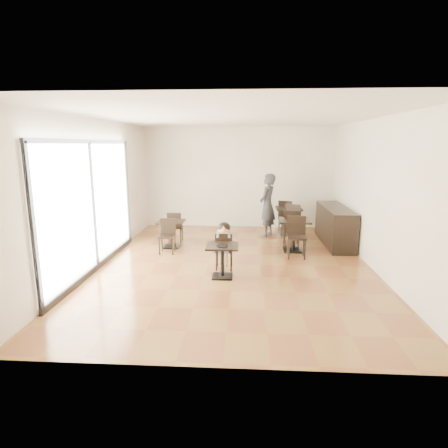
# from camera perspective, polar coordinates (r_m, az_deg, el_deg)

# --- Properties ---
(floor) EXTENTS (6.00, 8.00, 0.01)m
(floor) POSITION_cam_1_polar(r_m,az_deg,el_deg) (8.47, 1.56, -6.16)
(floor) COLOR brown
(floor) RESTS_ON ground
(ceiling) EXTENTS (6.00, 8.00, 0.01)m
(ceiling) POSITION_cam_1_polar(r_m,az_deg,el_deg) (8.07, 1.69, 15.98)
(ceiling) COLOR white
(ceiling) RESTS_ON floor
(wall_back) EXTENTS (6.00, 0.01, 3.20)m
(wall_back) POSITION_cam_1_polar(r_m,az_deg,el_deg) (12.09, 2.28, 7.07)
(wall_back) COLOR white
(wall_back) RESTS_ON floor
(wall_front) EXTENTS (6.00, 0.01, 3.20)m
(wall_front) POSITION_cam_1_polar(r_m,az_deg,el_deg) (4.19, -0.27, -2.42)
(wall_front) COLOR white
(wall_front) RESTS_ON floor
(wall_left) EXTENTS (0.01, 8.00, 3.20)m
(wall_left) POSITION_cam_1_polar(r_m,az_deg,el_deg) (8.75, -18.49, 4.56)
(wall_left) COLOR white
(wall_left) RESTS_ON floor
(wall_right) EXTENTS (0.01, 8.00, 3.20)m
(wall_right) POSITION_cam_1_polar(r_m,az_deg,el_deg) (8.56, 22.18, 4.14)
(wall_right) COLOR white
(wall_right) RESTS_ON floor
(storefront_window) EXTENTS (0.04, 4.50, 2.60)m
(storefront_window) POSITION_cam_1_polar(r_m,az_deg,el_deg) (8.31, -19.48, 2.73)
(storefront_window) COLOR white
(storefront_window) RESTS_ON floor
(child_table) EXTENTS (0.64, 0.64, 0.67)m
(child_table) POSITION_cam_1_polar(r_m,az_deg,el_deg) (7.57, -0.24, -5.70)
(child_table) COLOR black
(child_table) RESTS_ON floor
(child_chair) EXTENTS (0.36, 0.36, 0.81)m
(child_chair) POSITION_cam_1_polar(r_m,az_deg,el_deg) (8.08, 0.02, -4.06)
(child_chair) COLOR black
(child_chair) RESTS_ON floor
(child) EXTENTS (0.36, 0.51, 1.02)m
(child) POSITION_cam_1_polar(r_m,az_deg,el_deg) (8.05, 0.02, -3.34)
(child) COLOR slate
(child) RESTS_ON child_chair
(plate) EXTENTS (0.23, 0.23, 0.01)m
(plate) POSITION_cam_1_polar(r_m,az_deg,el_deg) (7.38, -0.29, -3.40)
(plate) COLOR black
(plate) RESTS_ON child_table
(pizza_slice) EXTENTS (0.24, 0.18, 0.05)m
(pizza_slice) POSITION_cam_1_polar(r_m,az_deg,el_deg) (7.78, -0.06, -1.06)
(pizza_slice) COLOR #E0CC82
(pizza_slice) RESTS_ON child
(adult_patron) EXTENTS (0.66, 0.78, 1.83)m
(adult_patron) POSITION_cam_1_polar(r_m,az_deg,el_deg) (10.94, 6.63, 2.86)
(adult_patron) COLOR #343338
(adult_patron) RESTS_ON floor
(cafe_table_mid) EXTENTS (0.80, 0.80, 0.81)m
(cafe_table_mid) POSITION_cam_1_polar(r_m,az_deg,el_deg) (9.56, 10.57, -1.73)
(cafe_table_mid) COLOR black
(cafe_table_mid) RESTS_ON floor
(cafe_table_left) EXTENTS (0.68, 0.68, 0.70)m
(cafe_table_left) POSITION_cam_1_polar(r_m,az_deg,el_deg) (9.85, -8.00, -1.54)
(cafe_table_left) COLOR black
(cafe_table_left) RESTS_ON floor
(cafe_table_back) EXTENTS (0.99, 0.99, 0.80)m
(cafe_table_back) POSITION_cam_1_polar(r_m,az_deg,el_deg) (11.38, 9.76, 0.48)
(cafe_table_back) COLOR black
(cafe_table_back) RESTS_ON floor
(chair_mid_a) EXTENTS (0.46, 0.46, 0.97)m
(chair_mid_a) POSITION_cam_1_polar(r_m,az_deg,el_deg) (10.07, 10.22, -0.53)
(chair_mid_a) COLOR black
(chair_mid_a) RESTS_ON floor
(chair_mid_b) EXTENTS (0.46, 0.46, 0.97)m
(chair_mid_b) POSITION_cam_1_polar(r_m,az_deg,el_deg) (9.01, 11.00, -2.05)
(chair_mid_b) COLOR black
(chair_mid_b) RESTS_ON floor
(chair_left_a) EXTENTS (0.39, 0.39, 0.85)m
(chair_left_a) POSITION_cam_1_polar(r_m,az_deg,el_deg) (10.36, -7.41, -0.45)
(chair_left_a) COLOR black
(chair_left_a) RESTS_ON floor
(chair_left_b) EXTENTS (0.39, 0.39, 0.85)m
(chair_left_b) POSITION_cam_1_polar(r_m,az_deg,el_deg) (9.31, -8.68, -1.91)
(chair_left_b) COLOR black
(chair_left_b) RESTS_ON floor
(chair_back_a) EXTENTS (0.57, 0.57, 0.96)m
(chair_back_a) POSITION_cam_1_polar(r_m,az_deg,el_deg) (11.81, 9.54, 1.31)
(chair_back_a) COLOR black
(chair_back_a) RESTS_ON floor
(chair_back_b) EXTENTS (0.57, 0.57, 0.96)m
(chair_back_b) POSITION_cam_1_polar(r_m,az_deg,el_deg) (10.83, 10.08, 0.32)
(chair_back_b) COLOR black
(chair_back_b) RESTS_ON floor
(service_counter) EXTENTS (0.60, 2.40, 1.00)m
(service_counter) POSITION_cam_1_polar(r_m,az_deg,el_deg) (10.54, 16.52, -0.20)
(service_counter) COLOR black
(service_counter) RESTS_ON floor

